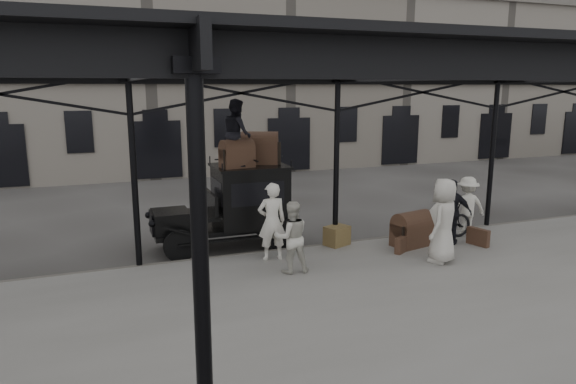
% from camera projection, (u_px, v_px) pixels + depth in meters
% --- Properties ---
extents(ground, '(120.00, 120.00, 0.00)m').
position_uv_depth(ground, '(372.00, 273.00, 11.77)').
color(ground, '#383533').
rests_on(ground, ground).
extents(platform, '(28.00, 8.00, 0.15)m').
position_uv_depth(platform, '(424.00, 304.00, 9.92)').
color(platform, slate).
rests_on(platform, ground).
extents(canopy, '(22.50, 9.00, 4.74)m').
position_uv_depth(canopy, '(429.00, 64.00, 9.27)').
color(canopy, black).
rests_on(canopy, ground).
extents(building_frontage, '(64.00, 8.00, 14.00)m').
position_uv_depth(building_frontage, '(205.00, 32.00, 26.88)').
color(building_frontage, slate).
rests_on(building_frontage, ground).
extents(taxi, '(3.65, 1.55, 2.18)m').
position_uv_depth(taxi, '(239.00, 202.00, 13.53)').
color(taxi, black).
rests_on(taxi, ground).
extents(porter_left, '(0.70, 0.48, 1.86)m').
position_uv_depth(porter_left, '(272.00, 221.00, 12.08)').
color(porter_left, silver).
rests_on(porter_left, platform).
extents(porter_midleft, '(0.84, 0.68, 1.61)m').
position_uv_depth(porter_midleft, '(291.00, 237.00, 11.27)').
color(porter_midleft, beige).
rests_on(porter_midleft, platform).
extents(porter_centre, '(1.16, 1.08, 1.99)m').
position_uv_depth(porter_centre, '(443.00, 221.00, 11.91)').
color(porter_centre, beige).
rests_on(porter_centre, platform).
extents(porter_official, '(1.00, 1.01, 1.71)m').
position_uv_depth(porter_official, '(452.00, 212.00, 13.30)').
color(porter_official, black).
rests_on(porter_official, platform).
extents(porter_right, '(1.16, 0.82, 1.63)m').
position_uv_depth(porter_right, '(467.00, 206.00, 14.16)').
color(porter_right, silver).
rests_on(porter_right, platform).
extents(bicycle, '(1.98, 0.84, 1.01)m').
position_uv_depth(bicycle, '(439.00, 220.00, 13.84)').
color(bicycle, black).
rests_on(bicycle, platform).
extents(porter_roof, '(0.67, 0.85, 1.73)m').
position_uv_depth(porter_roof, '(237.00, 133.00, 13.06)').
color(porter_roof, black).
rests_on(porter_roof, taxi).
extents(steamer_trunk_roof_near, '(0.89, 0.64, 0.60)m').
position_uv_depth(steamer_trunk_roof_near, '(237.00, 156.00, 13.02)').
color(steamer_trunk_roof_near, '#4D3423').
rests_on(steamer_trunk_roof_near, taxi).
extents(steamer_trunk_roof_far, '(1.12, 0.91, 0.71)m').
position_uv_depth(steamer_trunk_roof_far, '(260.00, 150.00, 13.68)').
color(steamer_trunk_roof_far, '#4D3423').
rests_on(steamer_trunk_roof_far, taxi).
extents(steamer_trunk_platform, '(1.14, 0.84, 0.75)m').
position_uv_depth(steamer_trunk_platform, '(412.00, 231.00, 13.27)').
color(steamer_trunk_platform, '#4D3423').
rests_on(steamer_trunk_platform, platform).
extents(wicker_hamper, '(0.72, 0.64, 0.50)m').
position_uv_depth(wicker_hamper, '(337.00, 236.00, 13.33)').
color(wicker_hamper, olive).
rests_on(wicker_hamper, platform).
extents(suitcase_upright, '(0.32, 0.62, 0.45)m').
position_uv_depth(suitcase_upright, '(478.00, 237.00, 13.30)').
color(suitcase_upright, '#4D3423').
rests_on(suitcase_upright, platform).
extents(suitcase_flat, '(0.59, 0.44, 0.40)m').
position_uv_depth(suitcase_flat, '(403.00, 244.00, 12.77)').
color(suitcase_flat, '#4D3423').
rests_on(suitcase_flat, platform).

